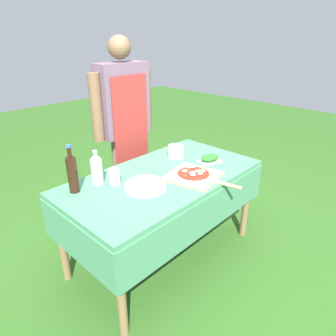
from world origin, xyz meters
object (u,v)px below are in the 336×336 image
(herb_container, at_px, (210,158))
(mixing_tub, at_px, (176,151))
(person_cook, at_px, (124,118))
(pizza_on_peel, at_px, (195,175))
(water_bottle, at_px, (97,168))
(sauce_jar, at_px, (114,177))
(oil_bottle, at_px, (72,174))
(prep_table, at_px, (163,187))
(plate_stack, at_px, (145,186))

(herb_container, bearing_deg, mixing_tub, 113.93)
(person_cook, xyz_separation_m, pizza_on_peel, (-0.08, -0.87, -0.24))
(water_bottle, distance_m, sauce_jar, 0.13)
(person_cook, height_order, oil_bottle, person_cook)
(oil_bottle, relative_size, sauce_jar, 2.89)
(mixing_tub, bearing_deg, prep_table, -152.69)
(prep_table, bearing_deg, pizza_on_peel, -53.82)
(water_bottle, bearing_deg, oil_bottle, 174.92)
(prep_table, bearing_deg, person_cook, 72.83)
(person_cook, height_order, water_bottle, person_cook)
(sauce_jar, bearing_deg, prep_table, -23.71)
(plate_stack, bearing_deg, mixing_tub, 21.84)
(mixing_tub, bearing_deg, person_cook, 101.77)
(pizza_on_peel, relative_size, plate_stack, 2.00)
(person_cook, distance_m, herb_container, 0.85)
(person_cook, bearing_deg, sauce_jar, 48.12)
(oil_bottle, xyz_separation_m, herb_container, (1.01, -0.34, -0.10))
(water_bottle, height_order, mixing_tub, water_bottle)
(pizza_on_peel, bearing_deg, plate_stack, 147.29)
(oil_bottle, height_order, plate_stack, oil_bottle)
(oil_bottle, distance_m, mixing_tub, 0.90)
(pizza_on_peel, xyz_separation_m, oil_bottle, (-0.70, 0.43, 0.12))
(prep_table, bearing_deg, water_bottle, 150.06)
(mixing_tub, height_order, sauce_jar, sauce_jar)
(water_bottle, height_order, plate_stack, water_bottle)
(herb_container, bearing_deg, oil_bottle, 161.28)
(mixing_tub, bearing_deg, pizza_on_peel, -118.01)
(pizza_on_peel, bearing_deg, water_bottle, 130.35)
(plate_stack, bearing_deg, oil_bottle, 139.92)
(prep_table, height_order, person_cook, person_cook)
(herb_container, bearing_deg, sauce_jar, 162.63)
(mixing_tub, distance_m, plate_stack, 0.58)
(oil_bottle, relative_size, mixing_tub, 2.44)
(prep_table, distance_m, mixing_tub, 0.39)
(plate_stack, xyz_separation_m, sauce_jar, (-0.11, 0.19, 0.03))
(mixing_tub, xyz_separation_m, plate_stack, (-0.54, -0.22, -0.04))
(oil_bottle, xyz_separation_m, plate_stack, (0.35, -0.30, -0.11))
(pizza_on_peel, distance_m, mixing_tub, 0.40)
(oil_bottle, relative_size, water_bottle, 1.33)
(oil_bottle, relative_size, plate_stack, 1.15)
(pizza_on_peel, xyz_separation_m, plate_stack, (-0.35, 0.13, 0.00))
(prep_table, xyz_separation_m, person_cook, (0.21, 0.69, 0.35))
(prep_table, xyz_separation_m, water_bottle, (-0.40, 0.23, 0.21))
(water_bottle, relative_size, sauce_jar, 2.17)
(oil_bottle, distance_m, herb_container, 1.07)
(prep_table, relative_size, plate_stack, 5.35)
(person_cook, relative_size, plate_stack, 5.92)
(prep_table, height_order, pizza_on_peel, pizza_on_peel)
(prep_table, distance_m, water_bottle, 0.51)
(person_cook, xyz_separation_m, mixing_tub, (0.11, -0.52, -0.20))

